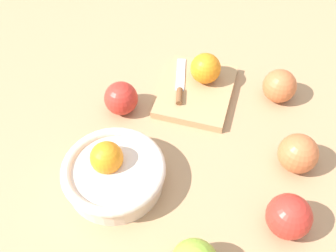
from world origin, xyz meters
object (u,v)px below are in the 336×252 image
bowl (113,172)px  apple_front_left (289,216)px  knife (180,87)px  apple_front_right (279,86)px  apple_front_center (298,153)px  cutting_board (196,91)px  orange_on_board (206,68)px  apple_back_right (121,98)px

bowl → apple_front_left: bearing=-88.3°
knife → apple_front_right: apple_front_right is taller
bowl → apple_front_center: 0.37m
knife → apple_front_center: size_ratio=1.91×
cutting_board → apple_front_right: (0.05, -0.18, 0.03)m
orange_on_board → apple_front_center: bearing=-124.9°
cutting_board → orange_on_board: orange_on_board is taller
orange_on_board → apple_front_left: orange_on_board is taller
apple_front_right → apple_front_left: 0.33m
cutting_board → orange_on_board: size_ratio=2.85×
apple_front_center → apple_back_right: size_ratio=1.06×
cutting_board → knife: knife is taller
apple_front_left → orange_on_board: bearing=37.6°
bowl → apple_front_right: size_ratio=2.62×
bowl → knife: bowl is taller
bowl → apple_back_right: bearing=18.4°
bowl → orange_on_board: size_ratio=2.83×
apple_front_center → cutting_board: bearing=62.1°
orange_on_board → bowl: bearing=163.3°
apple_front_right → apple_front_left: bearing=-168.5°
bowl → apple_front_center: size_ratio=2.51×
cutting_board → apple_back_right: (-0.10, 0.15, 0.03)m
apple_front_center → apple_front_left: bearing=-179.3°
cutting_board → apple_front_right: bearing=-74.8°
orange_on_board → apple_front_left: bearing=-142.4°
cutting_board → apple_front_left: bearing=-138.0°
cutting_board → apple_front_left: size_ratio=2.47×
cutting_board → knife: size_ratio=1.32×
knife → apple_front_center: apple_front_center is taller
bowl → apple_front_right: bowl is taller
knife → apple_front_right: (0.06, -0.22, 0.01)m
bowl → knife: size_ratio=1.31×
bowl → apple_front_left: size_ratio=2.45×
cutting_board → apple_back_right: bearing=124.7°
cutting_board → knife: 0.04m
orange_on_board → knife: orange_on_board is taller
apple_front_left → cutting_board: bearing=42.0°
orange_on_board → apple_front_left: (-0.31, -0.24, -0.01)m
orange_on_board → apple_front_left: size_ratio=0.87×
apple_back_right → cutting_board: bearing=-55.3°
knife → apple_front_right: size_ratio=1.99×
bowl → cutting_board: size_ratio=0.99×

